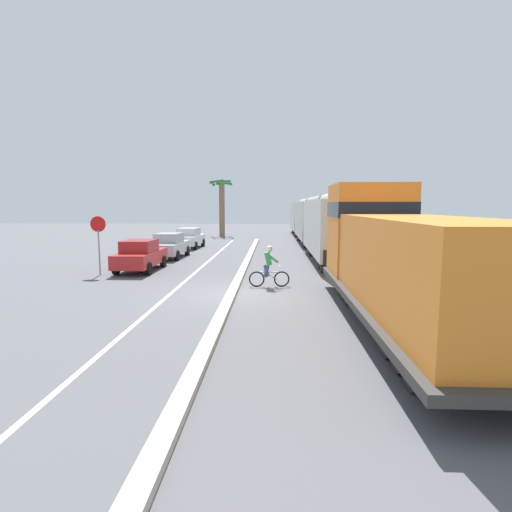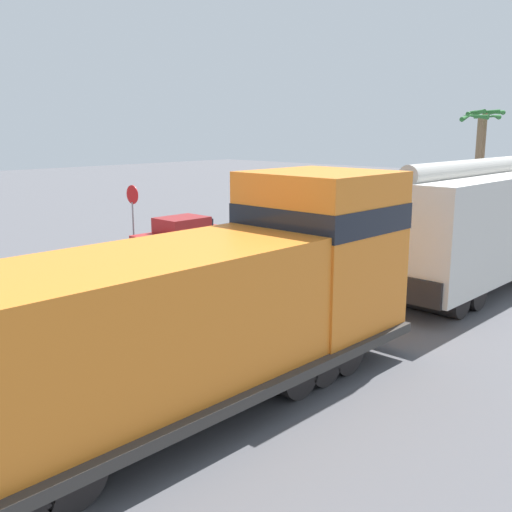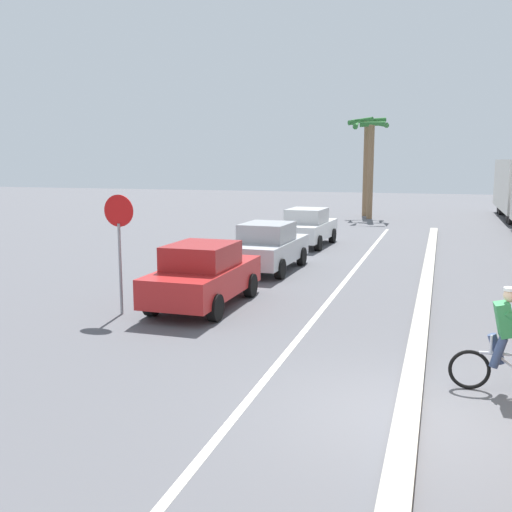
# 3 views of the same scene
# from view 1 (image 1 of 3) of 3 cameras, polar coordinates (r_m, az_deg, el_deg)

# --- Properties ---
(ground_plane) EXTENTS (120.00, 120.00, 0.00)m
(ground_plane) POSITION_cam_1_polar(r_m,az_deg,el_deg) (15.50, -3.38, -5.43)
(ground_plane) COLOR #56565B
(median_curb) EXTENTS (0.36, 36.00, 0.16)m
(median_curb) POSITION_cam_1_polar(r_m,az_deg,el_deg) (21.36, -1.76, -1.71)
(median_curb) COLOR #B2AD9E
(median_curb) RESTS_ON ground
(lane_stripe) EXTENTS (0.14, 36.00, 0.01)m
(lane_stripe) POSITION_cam_1_polar(r_m,az_deg,el_deg) (21.68, -8.10, -1.85)
(lane_stripe) COLOR silver
(lane_stripe) RESTS_ON ground
(locomotive) EXTENTS (3.10, 11.61, 4.20)m
(locomotive) POSITION_cam_1_polar(r_m,az_deg,el_deg) (12.59, 19.45, -0.46)
(locomotive) COLOR orange
(locomotive) RESTS_ON ground
(hopper_car_lead) EXTENTS (2.90, 10.60, 4.18)m
(hopper_car_lead) POSITION_cam_1_polar(r_m,az_deg,el_deg) (24.40, 11.15, 3.98)
(hopper_car_lead) COLOR silver
(hopper_car_lead) RESTS_ON ground
(hopper_car_middle) EXTENTS (2.90, 10.60, 4.18)m
(hopper_car_middle) POSITION_cam_1_polar(r_m,az_deg,el_deg) (35.90, 8.36, 5.03)
(hopper_car_middle) COLOR beige
(hopper_car_middle) RESTS_ON ground
(hopper_car_trailing) EXTENTS (2.90, 10.60, 4.18)m
(hopper_car_trailing) POSITION_cam_1_polar(r_m,az_deg,el_deg) (47.45, 6.92, 5.56)
(hopper_car_trailing) COLOR beige
(hopper_car_trailing) RESTS_ON ground
(parked_car_red) EXTENTS (1.86, 4.21, 1.62)m
(parked_car_red) POSITION_cam_1_polar(r_m,az_deg,el_deg) (21.65, -16.17, 0.09)
(parked_car_red) COLOR red
(parked_car_red) RESTS_ON ground
(parked_car_silver) EXTENTS (1.94, 4.25, 1.62)m
(parked_car_silver) POSITION_cam_1_polar(r_m,az_deg,el_deg) (26.59, -12.21, 1.49)
(parked_car_silver) COLOR #B7BABF
(parked_car_silver) RESTS_ON ground
(parked_car_white) EXTENTS (1.99, 4.28, 1.62)m
(parked_car_white) POSITION_cam_1_polar(r_m,az_deg,el_deg) (32.55, -9.51, 2.57)
(parked_car_white) COLOR silver
(parked_car_white) RESTS_ON ground
(cyclist) EXTENTS (1.71, 0.48, 1.71)m
(cyclist) POSITION_cam_1_polar(r_m,az_deg,el_deg) (16.67, 1.84, -1.67)
(cyclist) COLOR black
(cyclist) RESTS_ON ground
(stop_sign) EXTENTS (0.76, 0.08, 2.88)m
(stop_sign) POSITION_cam_1_polar(r_m,az_deg,el_deg) (20.88, -21.59, 2.95)
(stop_sign) COLOR gray
(stop_sign) RESTS_ON ground
(palm_tree_near) EXTENTS (2.68, 2.73, 6.51)m
(palm_tree_near) POSITION_cam_1_polar(r_m,az_deg,el_deg) (46.92, -5.10, 8.99)
(palm_tree_near) COLOR #846647
(palm_tree_near) RESTS_ON ground
(palm_tree_far) EXTENTS (2.21, 2.17, 6.22)m
(palm_tree_far) POSITION_cam_1_polar(r_m,az_deg,el_deg) (45.05, -4.73, 8.42)
(palm_tree_far) COLOR #846647
(palm_tree_far) RESTS_ON ground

